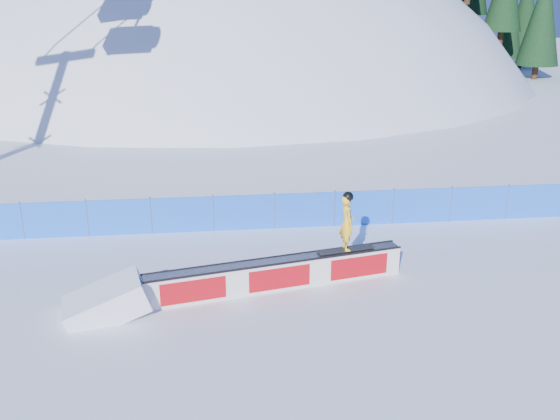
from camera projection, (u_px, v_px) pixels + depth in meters
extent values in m
plane|color=white|center=(255.00, 292.00, 16.36)|extent=(160.00, 160.00, 0.00)
sphere|color=silver|center=(226.00, 260.00, 61.72)|extent=(64.00, 64.00, 64.00)
cylinder|color=black|center=(474.00, 8.00, 53.40)|extent=(0.50, 0.50, 1.40)
cylinder|color=black|center=(481.00, 19.00, 54.20)|extent=(0.50, 0.50, 1.40)
cylinder|color=black|center=(492.00, 26.00, 52.72)|extent=(0.50, 0.50, 1.40)
cylinder|color=black|center=(484.00, 47.00, 59.40)|extent=(0.50, 0.50, 1.40)
cone|color=black|center=(489.00, 3.00, 58.07)|extent=(2.93, 2.93, 6.66)
cylinder|color=black|center=(525.00, 67.00, 57.17)|extent=(0.50, 0.50, 1.40)
cone|color=black|center=(531.00, 16.00, 55.66)|extent=(3.38, 3.38, 7.67)
cylinder|color=black|center=(547.00, 66.00, 57.49)|extent=(0.50, 0.50, 1.40)
cone|color=black|center=(554.00, 17.00, 56.03)|extent=(3.28, 3.28, 7.45)
cube|color=blue|center=(244.00, 213.00, 20.36)|extent=(22.00, 0.03, 1.20)
cylinder|color=#44507A|center=(22.00, 220.00, 19.60)|extent=(0.05, 0.05, 1.30)
cylinder|color=#44507A|center=(87.00, 217.00, 19.82)|extent=(0.05, 0.05, 1.30)
cylinder|color=#44507A|center=(151.00, 215.00, 20.03)|extent=(0.05, 0.05, 1.30)
cylinder|color=#44507A|center=(213.00, 212.00, 20.24)|extent=(0.05, 0.05, 1.30)
cylinder|color=#44507A|center=(275.00, 210.00, 20.45)|extent=(0.05, 0.05, 1.30)
cylinder|color=#44507A|center=(334.00, 208.00, 20.66)|extent=(0.05, 0.05, 1.30)
cylinder|color=#44507A|center=(393.00, 205.00, 20.88)|extent=(0.05, 0.05, 1.30)
cylinder|color=#44507A|center=(451.00, 203.00, 21.09)|extent=(0.05, 0.05, 1.30)
cylinder|color=#44507A|center=(507.00, 201.00, 21.30)|extent=(0.05, 0.05, 1.30)
cube|color=white|center=(277.00, 275.00, 16.44)|extent=(6.95, 1.87, 0.79)
cube|color=#9497A1|center=(277.00, 261.00, 16.30)|extent=(6.88, 1.87, 0.04)
cube|color=black|center=(280.00, 264.00, 16.09)|extent=(6.86, 1.46, 0.05)
cube|color=black|center=(274.00, 257.00, 16.51)|extent=(6.86, 1.46, 0.05)
cube|color=red|center=(280.00, 278.00, 16.24)|extent=(6.52, 1.38, 0.59)
cube|color=red|center=(274.00, 271.00, 16.65)|extent=(6.52, 1.38, 0.59)
cube|color=black|center=(346.00, 249.00, 16.87)|extent=(1.62, 0.61, 0.03)
imported|color=yellow|center=(347.00, 222.00, 16.60)|extent=(0.42, 0.59, 1.54)
sphere|color=black|center=(348.00, 197.00, 16.36)|extent=(0.29, 0.29, 0.29)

